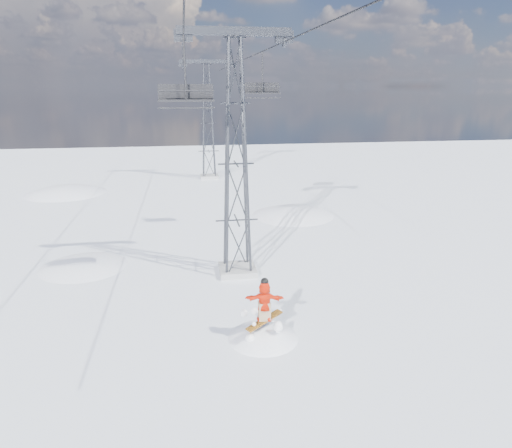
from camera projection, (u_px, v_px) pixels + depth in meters
The scene contains 8 objects.
ground at pixel (241, 366), 15.23m from camera, with size 120.00×120.00×0.00m, color white.
snow_terrain at pixel (153, 322), 37.40m from camera, with size 39.00×37.00×22.00m.
lift_tower_near at pixel (236, 164), 21.33m from camera, with size 5.20×1.80×11.43m.
lift_tower_far at pixel (208, 123), 44.98m from camera, with size 5.20×1.80×11.43m.
haul_cables at pixel (216, 57), 30.65m from camera, with size 4.46×51.00×0.06m.
snowboarder_jump at pixel (263, 376), 17.44m from camera, with size 4.40×4.40×6.48m.
lift_chair_near at pixel (186, 94), 18.16m from camera, with size 2.20×0.63×2.73m.
lift_chair_mid at pixel (262, 89), 26.17m from camera, with size 2.05×0.59×2.54m.
Camera 1 is at (-1.52, -13.12, 8.97)m, focal length 32.00 mm.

